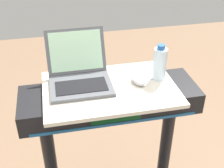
{
  "coord_description": "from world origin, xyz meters",
  "views": [
    {
      "loc": [
        -0.25,
        -0.51,
        1.9
      ],
      "look_at": [
        0.0,
        0.65,
        1.15
      ],
      "focal_mm": 47.83,
      "sensor_mm": 36.0,
      "label": 1
    }
  ],
  "objects": [
    {
      "name": "computer_mouse",
      "position": [
        0.15,
        0.71,
        1.11
      ],
      "size": [
        0.08,
        0.11,
        0.03
      ],
      "primitive_type": "ellipsoid",
      "rotation": [
        0.0,
        0.0,
        0.24
      ],
      "color": "#B2B2B7",
      "rests_on": "desk_board"
    },
    {
      "name": "desk_board",
      "position": [
        0.0,
        0.7,
        1.09
      ],
      "size": [
        0.66,
        0.44,
        0.02
      ],
      "primitive_type": "cube",
      "color": "beige",
      "rests_on": "treadmill_base"
    },
    {
      "name": "laptop",
      "position": [
        -0.14,
        0.78,
        1.14
      ],
      "size": [
        0.3,
        0.33,
        0.23
      ],
      "rotation": [
        0.0,
        0.0,
        0.04
      ],
      "color": "#515459",
      "rests_on": "desk_board"
    },
    {
      "name": "water_bottle",
      "position": [
        0.26,
        0.73,
        1.18
      ],
      "size": [
        0.07,
        0.07,
        0.19
      ],
      "color": "silver",
      "rests_on": "desk_board"
    }
  ]
}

